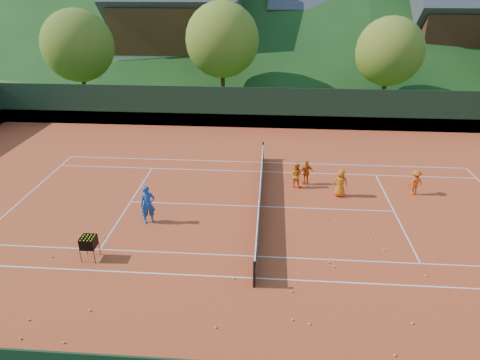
# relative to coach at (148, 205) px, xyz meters

# --- Properties ---
(ground) EXTENTS (400.00, 400.00, 0.00)m
(ground) POSITION_rel_coach_xyz_m (4.94, 1.83, -0.92)
(ground) COLOR #2C4D18
(ground) RESTS_ON ground
(clay_court) EXTENTS (40.00, 24.00, 0.02)m
(clay_court) POSITION_rel_coach_xyz_m (4.94, 1.83, -0.91)
(clay_court) COLOR #BF411F
(clay_court) RESTS_ON ground
(coach) EXTENTS (0.78, 0.67, 1.81)m
(coach) POSITION_rel_coach_xyz_m (0.00, 0.00, 0.00)
(coach) COLOR #1B52B0
(coach) RESTS_ON clay_court
(student_a) EXTENTS (0.79, 0.70, 1.35)m
(student_a) POSITION_rel_coach_xyz_m (6.77, 4.16, -0.23)
(student_a) COLOR orange
(student_a) RESTS_ON clay_court
(student_b) EXTENTS (0.85, 0.61, 1.34)m
(student_b) POSITION_rel_coach_xyz_m (7.33, 4.55, -0.23)
(student_b) COLOR #DB5B13
(student_b) RESTS_ON clay_court
(student_c) EXTENTS (0.73, 0.49, 1.46)m
(student_c) POSITION_rel_coach_xyz_m (8.95, 3.26, -0.17)
(student_c) COLOR orange
(student_c) RESTS_ON clay_court
(student_d) EXTENTS (0.96, 0.74, 1.32)m
(student_d) POSITION_rel_coach_xyz_m (12.78, 3.78, -0.25)
(student_d) COLOR #E95914
(student_d) RESTS_ON clay_court
(tennis_ball_0) EXTENTS (0.07, 0.07, 0.07)m
(tennis_ball_0) POSITION_rel_coach_xyz_m (-0.71, -7.20, -0.87)
(tennis_ball_0) COLOR #F1F528
(tennis_ball_0) RESTS_ON clay_court
(tennis_ball_1) EXTENTS (0.07, 0.07, 0.07)m
(tennis_ball_1) POSITION_rel_coach_xyz_m (10.14, -1.50, -0.87)
(tennis_ball_1) COLOR #F1F528
(tennis_ball_1) RESTS_ON clay_court
(tennis_ball_2) EXTENTS (0.07, 0.07, 0.07)m
(tennis_ball_2) POSITION_rel_coach_xyz_m (9.21, -6.94, -0.87)
(tennis_ball_2) COLOR #F1F528
(tennis_ball_2) RESTS_ON clay_court
(tennis_ball_3) EXTENTS (0.07, 0.07, 0.07)m
(tennis_ball_3) POSITION_rel_coach_xyz_m (-2.27, -6.36, -0.87)
(tennis_ball_3) COLOR #F1F528
(tennis_ball_3) RESTS_ON clay_court
(tennis_ball_4) EXTENTS (0.07, 0.07, 0.07)m
(tennis_ball_4) POSITION_rel_coach_xyz_m (10.09, -5.59, -0.87)
(tennis_ball_4) COLOR #F1F528
(tennis_ball_4) RESTS_ON clay_court
(tennis_ball_5) EXTENTS (0.07, 0.07, 0.07)m
(tennis_ball_5) POSITION_rel_coach_xyz_m (3.82, -6.23, -0.87)
(tennis_ball_5) COLOR #F1F528
(tennis_ball_5) RESTS_ON clay_court
(tennis_ball_6) EXTENTS (0.07, 0.07, 0.07)m
(tennis_ball_6) POSITION_rel_coach_xyz_m (6.28, -4.35, -0.87)
(tennis_ball_6) COLOR #F1F528
(tennis_ball_6) RESTS_ON clay_court
(tennis_ball_7) EXTENTS (0.07, 0.07, 0.07)m
(tennis_ball_7) POSITION_rel_coach_xyz_m (6.26, -5.71, -0.87)
(tennis_ball_7) COLOR #F1F528
(tennis_ball_7) RESTS_ON clay_court
(tennis_ball_8) EXTENTS (0.07, 0.07, 0.07)m
(tennis_ball_8) POSITION_rel_coach_xyz_m (-2.65, -1.51, -0.87)
(tennis_ball_8) COLOR #F1F528
(tennis_ball_8) RESTS_ON clay_court
(tennis_ball_9) EXTENTS (0.07, 0.07, 0.07)m
(tennis_ball_9) POSITION_rel_coach_xyz_m (9.76, -0.74, -0.87)
(tennis_ball_9) COLOR #F1F528
(tennis_ball_9) RESTS_ON clay_court
(tennis_ball_11) EXTENTS (0.07, 0.07, 0.07)m
(tennis_ball_11) POSITION_rel_coach_xyz_m (-0.46, -5.78, -0.87)
(tennis_ball_11) COLOR #F1F528
(tennis_ball_11) RESTS_ON clay_court
(tennis_ball_12) EXTENTS (0.07, 0.07, 0.07)m
(tennis_ball_12) POSITION_rel_coach_xyz_m (6.80, -5.87, -0.87)
(tennis_ball_12) COLOR #F1F528
(tennis_ball_12) RESTS_ON clay_court
(tennis_ball_13) EXTENTS (0.07, 0.07, 0.07)m
(tennis_ball_13) POSITION_rel_coach_xyz_m (8.12, 0.86, -0.87)
(tennis_ball_13) COLOR #F1F528
(tennis_ball_13) RESTS_ON clay_court
(tennis_ball_14) EXTENTS (0.07, 0.07, 0.07)m
(tennis_ball_14) POSITION_rel_coach_xyz_m (7.97, -2.76, -0.87)
(tennis_ball_14) COLOR #F1F528
(tennis_ball_14) RESTS_ON clay_court
(tennis_ball_15) EXTENTS (0.07, 0.07, 0.07)m
(tennis_ball_15) POSITION_rel_coach_xyz_m (-3.15, -2.95, -0.87)
(tennis_ball_15) COLOR #F1F528
(tennis_ball_15) RESTS_ON clay_court
(tennis_ball_16) EXTENTS (0.07, 0.07, 0.07)m
(tennis_ball_16) POSITION_rel_coach_xyz_m (11.30, -3.06, -0.87)
(tennis_ball_16) COLOR #F1F528
(tennis_ball_16) RESTS_ON clay_court
(tennis_ball_17) EXTENTS (0.07, 0.07, 0.07)m
(tennis_ball_17) POSITION_rel_coach_xyz_m (-1.60, -1.45, -0.87)
(tennis_ball_17) COLOR #F1F528
(tennis_ball_17) RESTS_ON clay_court
(tennis_ball_18) EXTENTS (0.07, 0.07, 0.07)m
(tennis_ball_18) POSITION_rel_coach_xyz_m (6.80, 0.81, -0.87)
(tennis_ball_18) COLOR #F1F528
(tennis_ball_18) RESTS_ON clay_court
(tennis_ball_19) EXTENTS (0.07, 0.07, 0.07)m
(tennis_ball_19) POSITION_rel_coach_xyz_m (-2.28, -1.69, -0.87)
(tennis_ball_19) COLOR #F1F528
(tennis_ball_19) RESTS_ON clay_court
(tennis_ball_20) EXTENTS (0.07, 0.07, 0.07)m
(tennis_ball_20) POSITION_rel_coach_xyz_m (4.18, -3.76, -0.87)
(tennis_ball_20) COLOR #F1F528
(tennis_ball_20) RESTS_ON clay_court
(tennis_ball_21) EXTENTS (0.07, 0.07, 0.07)m
(tennis_ball_21) POSITION_rel_coach_xyz_m (-2.10, -7.15, -0.87)
(tennis_ball_21) COLOR #F1F528
(tennis_ball_21) RESTS_ON clay_court
(tennis_ball_22) EXTENTS (0.07, 0.07, 0.07)m
(tennis_ball_22) POSITION_rel_coach_xyz_m (7.78, -2.52, -0.87)
(tennis_ball_22) COLOR #F1F528
(tennis_ball_22) RESTS_ON clay_court
(court_lines) EXTENTS (23.83, 11.03, 0.00)m
(court_lines) POSITION_rel_coach_xyz_m (4.94, 1.83, -0.90)
(court_lines) COLOR white
(court_lines) RESTS_ON clay_court
(tennis_net) EXTENTS (0.10, 12.07, 1.10)m
(tennis_net) POSITION_rel_coach_xyz_m (4.94, 1.83, -0.40)
(tennis_net) COLOR black
(tennis_net) RESTS_ON clay_court
(perimeter_fence) EXTENTS (40.40, 24.24, 3.00)m
(perimeter_fence) POSITION_rel_coach_xyz_m (4.94, 1.83, 0.34)
(perimeter_fence) COLOR black
(perimeter_fence) RESTS_ON clay_court
(ball_hopper) EXTENTS (0.57, 0.57, 1.00)m
(ball_hopper) POSITION_rel_coach_xyz_m (-1.56, -2.91, -0.16)
(ball_hopper) COLOR black
(ball_hopper) RESTS_ON clay_court
(chalet_left) EXTENTS (13.80, 9.93, 12.92)m
(chalet_left) POSITION_rel_coach_xyz_m (-5.06, 31.83, 4.72)
(chalet_left) COLOR beige
(chalet_left) RESTS_ON ground
(chalet_mid) EXTENTS (12.65, 8.82, 11.45)m
(chalet_mid) POSITION_rel_coach_xyz_m (10.94, 35.83, 4.07)
(chalet_mid) COLOR beige
(chalet_mid) RESTS_ON ground
(chalet_right) EXTENTS (11.50, 8.82, 11.91)m
(chalet_right) POSITION_rel_coach_xyz_m (24.94, 31.83, 4.33)
(chalet_right) COLOR beige
(chalet_right) RESTS_ON ground
(tree_a) EXTENTS (6.00, 6.00, 7.88)m
(tree_a) POSITION_rel_coach_xyz_m (-11.06, 19.83, 3.95)
(tree_a) COLOR #422A1A
(tree_a) RESTS_ON ground
(tree_b) EXTENTS (6.40, 6.40, 8.40)m
(tree_b) POSITION_rel_coach_xyz_m (0.94, 21.83, 4.27)
(tree_b) COLOR #3C2418
(tree_b) RESTS_ON ground
(tree_c) EXTENTS (5.60, 5.60, 7.35)m
(tree_c) POSITION_rel_coach_xyz_m (14.94, 20.83, 3.62)
(tree_c) COLOR #422A1A
(tree_c) RESTS_ON ground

